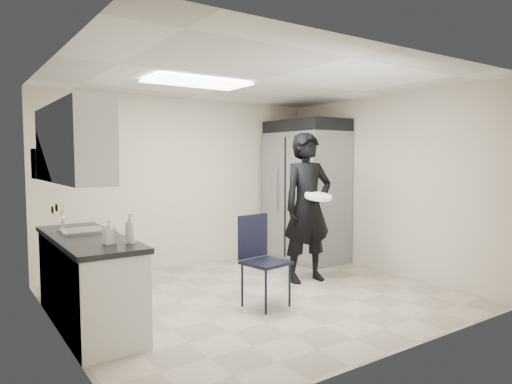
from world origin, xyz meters
TOP-DOWN VIEW (x-y plane):
  - floor at (0.00, 0.00)m, footprint 4.50×4.50m
  - ceiling at (0.00, 0.00)m, footprint 4.50×4.50m
  - back_wall at (0.00, 2.00)m, footprint 4.50×0.00m
  - left_wall at (-2.25, 0.00)m, footprint 0.00×4.00m
  - right_wall at (2.25, 0.00)m, footprint 0.00×4.00m
  - ceiling_panel at (-0.60, 0.40)m, footprint 1.20×0.60m
  - lower_counter at (-1.95, 0.20)m, footprint 0.60×1.90m
  - countertop at (-1.95, 0.20)m, footprint 0.64×1.95m
  - sink at (-1.93, 0.45)m, footprint 0.42×0.40m
  - faucet at (-2.13, 0.45)m, footprint 0.02×0.02m
  - upper_cabinets at (-2.08, 0.20)m, footprint 0.35×1.80m
  - towel_dispenser at (-2.14, 1.35)m, footprint 0.22×0.30m
  - notice_sticker_left at (-2.24, 0.10)m, footprint 0.00×0.12m
  - notice_sticker_right at (-2.24, 0.30)m, footprint 0.00×0.12m
  - commercial_fridge at (1.83, 1.27)m, footprint 0.80×1.35m
  - fridge_compressor at (1.83, 1.27)m, footprint 0.80×1.35m
  - folding_chair at (-0.14, -0.35)m, footprint 0.51×0.51m
  - man_tuxedo at (0.96, 0.22)m, footprint 0.80×0.58m
  - bucket_lid at (0.93, -0.03)m, footprint 0.40×0.40m
  - soap_bottle_a at (-1.72, -0.43)m, footprint 0.14×0.14m
  - soap_bottle_b at (-1.89, -0.35)m, footprint 0.11×0.11m

SIDE VIEW (x-z plane):
  - floor at x=0.00m, z-range 0.00..0.00m
  - lower_counter at x=-1.95m, z-range 0.00..0.86m
  - folding_chair at x=-0.14m, z-range 0.00..1.01m
  - sink at x=-1.93m, z-range 0.80..0.94m
  - countertop at x=-1.95m, z-range 0.86..0.91m
  - man_tuxedo at x=0.96m, z-range 0.00..2.03m
  - soap_bottle_b at x=-1.89m, z-range 0.91..1.12m
  - faucet at x=-2.13m, z-range 0.90..1.14m
  - soap_bottle_a at x=-1.72m, z-range 0.91..1.18m
  - commercial_fridge at x=1.83m, z-range 0.00..2.10m
  - notice_sticker_right at x=-2.24m, z-range 1.15..1.21m
  - bucket_lid at x=0.93m, z-range 1.16..1.21m
  - notice_sticker_left at x=-2.24m, z-range 1.19..1.25m
  - back_wall at x=0.00m, z-range -0.95..3.55m
  - left_wall at x=-2.25m, z-range -0.70..3.30m
  - right_wall at x=2.25m, z-range -0.70..3.30m
  - towel_dispenser at x=-2.14m, z-range 1.45..1.80m
  - upper_cabinets at x=-2.08m, z-range 1.45..2.20m
  - fridge_compressor at x=1.83m, z-range 2.10..2.30m
  - ceiling_panel at x=-0.60m, z-range 2.56..2.58m
  - ceiling at x=0.00m, z-range 2.60..2.60m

